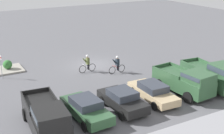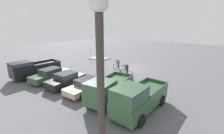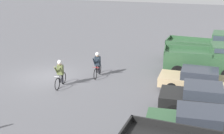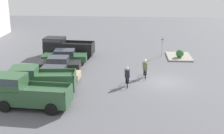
# 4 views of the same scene
# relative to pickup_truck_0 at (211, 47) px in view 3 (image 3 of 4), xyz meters

# --- Properties ---
(ground_plane) EXTENTS (80.00, 80.00, 0.00)m
(ground_plane) POSITION_rel_pickup_truck_0_xyz_m (5.91, -10.29, -1.22)
(ground_plane) COLOR #56565B
(pickup_truck_0) EXTENTS (2.48, 5.57, 2.38)m
(pickup_truck_0) POSITION_rel_pickup_truck_0_xyz_m (0.00, 0.00, 0.00)
(pickup_truck_0) COLOR #2D5133
(pickup_truck_0) RESTS_ON ground_plane
(pickup_truck_1) EXTENTS (2.55, 5.17, 2.16)m
(pickup_truck_1) POSITION_rel_pickup_truck_0_xyz_m (2.73, -0.21, -0.08)
(pickup_truck_1) COLOR #2D5133
(pickup_truck_1) RESTS_ON ground_plane
(sedan_0) EXTENTS (1.98, 4.65, 1.33)m
(sedan_0) POSITION_rel_pickup_truck_0_xyz_m (5.56, -0.63, -0.55)
(sedan_0) COLOR tan
(sedan_0) RESTS_ON ground_plane
(sedan_1) EXTENTS (2.11, 4.26, 1.45)m
(sedan_1) POSITION_rel_pickup_truck_0_xyz_m (8.36, -0.42, -0.49)
(sedan_1) COLOR black
(sedan_1) RESTS_ON ground_plane
(sedan_2) EXTENTS (2.17, 4.67, 1.45)m
(sedan_2) POSITION_rel_pickup_truck_0_xyz_m (11.16, -0.44, -0.49)
(sedan_2) COLOR #2D5133
(sedan_2) RESTS_ON ground_plane
(cyclist_0) EXTENTS (1.75, 0.47, 1.70)m
(cyclist_0) POSITION_rel_pickup_truck_0_xyz_m (7.21, -8.70, -0.36)
(cyclist_0) COLOR black
(cyclist_0) RESTS_ON ground_plane
(cyclist_1) EXTENTS (1.78, 0.47, 1.67)m
(cyclist_1) POSITION_rel_pickup_truck_0_xyz_m (4.91, -7.11, -0.38)
(cyclist_1) COLOR black
(cyclist_1) RESTS_ON ground_plane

